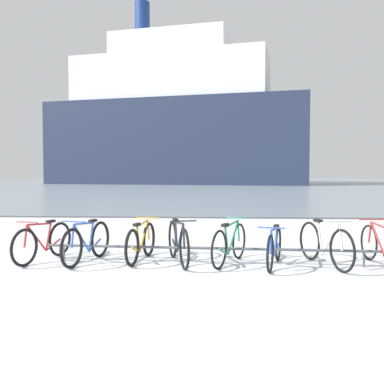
% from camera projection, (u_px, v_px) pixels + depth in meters
% --- Properties ---
extents(ground, '(80.00, 132.00, 0.08)m').
position_uv_depth(ground, '(204.00, 184.00, 59.16)').
color(ground, silver).
extents(bike_rack, '(6.04, 0.38, 0.31)m').
position_uv_depth(bike_rack, '(208.00, 249.00, 7.61)').
color(bike_rack, '#4C5156').
rests_on(bike_rack, ground).
extents(bicycle_0, '(0.60, 1.62, 0.79)m').
position_uv_depth(bicycle_0, '(43.00, 242.00, 7.82)').
color(bicycle_0, black).
rests_on(bicycle_0, ground).
extents(bicycle_1, '(0.54, 1.70, 0.82)m').
position_uv_depth(bicycle_1, '(87.00, 243.00, 7.70)').
color(bicycle_1, black).
rests_on(bicycle_1, ground).
extents(bicycle_2, '(0.46, 1.61, 0.78)m').
position_uv_depth(bicycle_2, '(141.00, 242.00, 7.83)').
color(bicycle_2, black).
rests_on(bicycle_2, ground).
extents(bicycle_3, '(0.62, 1.72, 0.84)m').
position_uv_depth(bicycle_3, '(178.00, 243.00, 7.62)').
color(bicycle_3, black).
rests_on(bicycle_3, ground).
extents(bicycle_4, '(0.73, 1.56, 0.80)m').
position_uv_depth(bicycle_4, '(230.00, 244.00, 7.60)').
color(bicycle_4, black).
rests_on(bicycle_4, ground).
extents(bicycle_5, '(0.59, 1.61, 0.75)m').
position_uv_depth(bicycle_5, '(274.00, 247.00, 7.37)').
color(bicycle_5, black).
rests_on(bicycle_5, ground).
extents(bicycle_6, '(0.63, 1.71, 0.85)m').
position_uv_depth(bicycle_6, '(325.00, 244.00, 7.42)').
color(bicycle_6, black).
rests_on(bicycle_6, ground).
extents(bicycle_7, '(0.46, 1.73, 0.79)m').
position_uv_depth(bicycle_7, '(383.00, 246.00, 7.40)').
color(bicycle_7, black).
rests_on(bicycle_7, ground).
extents(ferry_ship, '(38.02, 18.90, 26.39)m').
position_uv_depth(ferry_ship, '(176.00, 122.00, 60.80)').
color(ferry_ship, '#232D47').
rests_on(ferry_ship, ground).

